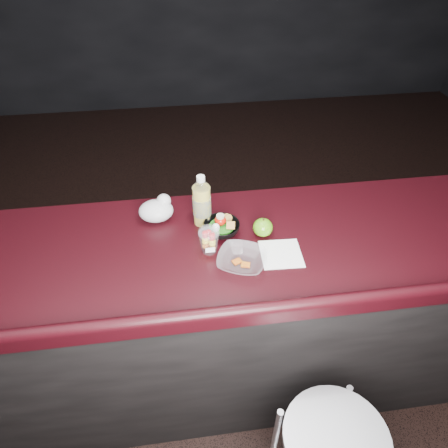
# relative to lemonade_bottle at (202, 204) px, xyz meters

# --- Properties ---
(ground) EXTENTS (8.00, 8.00, 0.00)m
(ground) POSITION_rel_lemonade_bottle_xyz_m (0.04, -0.45, -1.12)
(ground) COLOR black
(ground) RESTS_ON ground
(room_shell) EXTENTS (8.00, 8.00, 8.00)m
(room_shell) POSITION_rel_lemonade_bottle_xyz_m (0.04, -0.45, 0.71)
(room_shell) COLOR black
(room_shell) RESTS_ON ground
(counter) EXTENTS (4.06, 0.71, 1.02)m
(counter) POSITION_rel_lemonade_bottle_xyz_m (0.04, -0.15, -0.61)
(counter) COLOR black
(counter) RESTS_ON ground
(lemonade_bottle) EXTENTS (0.08, 0.08, 0.24)m
(lemonade_bottle) POSITION_rel_lemonade_bottle_xyz_m (0.00, 0.00, 0.00)
(lemonade_bottle) COLOR gold
(lemonade_bottle) RESTS_ON counter
(fruit_cup) EXTENTS (0.08, 0.08, 0.12)m
(fruit_cup) POSITION_rel_lemonade_bottle_xyz_m (0.01, -0.18, -0.04)
(fruit_cup) COLOR white
(fruit_cup) RESTS_ON counter
(green_apple) EXTENTS (0.08, 0.08, 0.09)m
(green_apple) POSITION_rel_lemonade_bottle_xyz_m (0.24, -0.11, -0.06)
(green_apple) COLOR #2C780D
(green_apple) RESTS_ON counter
(plastic_bag) EXTENTS (0.15, 0.12, 0.11)m
(plastic_bag) POSITION_rel_lemonade_bottle_xyz_m (-0.19, 0.05, -0.05)
(plastic_bag) COLOR silver
(plastic_bag) RESTS_ON counter
(snack_bowl) EXTENTS (0.20, 0.20, 0.08)m
(snack_bowl) POSITION_rel_lemonade_bottle_xyz_m (0.07, -0.08, -0.07)
(snack_bowl) COLOR black
(snack_bowl) RESTS_ON counter
(takeout_bowl) EXTENTS (0.24, 0.24, 0.05)m
(takeout_bowl) POSITION_rel_lemonade_bottle_xyz_m (0.13, -0.27, -0.08)
(takeout_bowl) COLOR silver
(takeout_bowl) RESTS_ON counter
(paper_napkin) EXTENTS (0.17, 0.17, 0.00)m
(paper_napkin) POSITION_rel_lemonade_bottle_xyz_m (0.29, -0.24, -0.10)
(paper_napkin) COLOR white
(paper_napkin) RESTS_ON counter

